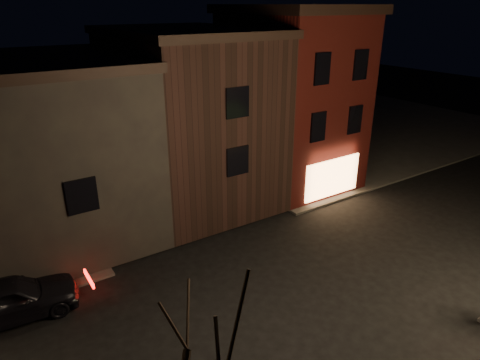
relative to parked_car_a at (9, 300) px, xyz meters
name	(u,v)px	position (x,y,z in m)	size (l,w,h in m)	color
ground	(282,297)	(8.98, -4.50, -0.81)	(120.00, 120.00, 0.00)	black
sidewalk_far_right	(313,119)	(28.98, 15.50, -0.75)	(30.00, 30.00, 0.12)	#2D2B28
corner_building	(290,97)	(16.98, 4.97, 4.59)	(6.50, 8.50, 10.50)	#470F0C
row_building_a	(188,117)	(10.48, 6.00, 4.03)	(7.30, 10.30, 9.40)	black
row_building_b	(52,147)	(3.23, 6.00, 3.53)	(7.80, 10.30, 8.40)	black
parked_car_a	(9,300)	(0.00, 0.00, 0.00)	(1.90, 4.73, 1.61)	black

